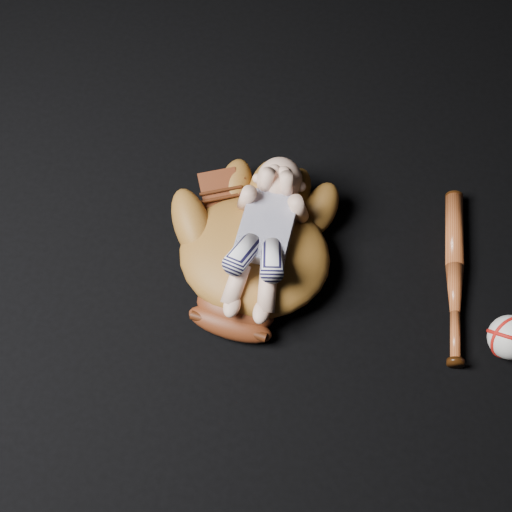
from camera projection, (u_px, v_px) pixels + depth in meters
The scene contains 4 objects.
baseball_glove at pixel (255, 251), 1.39m from camera, with size 0.37×0.42×0.13m, color brown, non-canonical shape.
newborn_baby at pixel (263, 237), 1.34m from camera, with size 0.16×0.35×0.14m, color #D4A388, non-canonical shape.
baseball_bat at pixel (455, 276), 1.42m from camera, with size 0.04×0.39×0.04m, color #A3481F, non-canonical shape.
baseball at pixel (510, 337), 1.32m from camera, with size 0.08×0.08×0.08m, color silver.
Camera 1 is at (0.03, -0.67, 1.25)m, focal length 50.00 mm.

